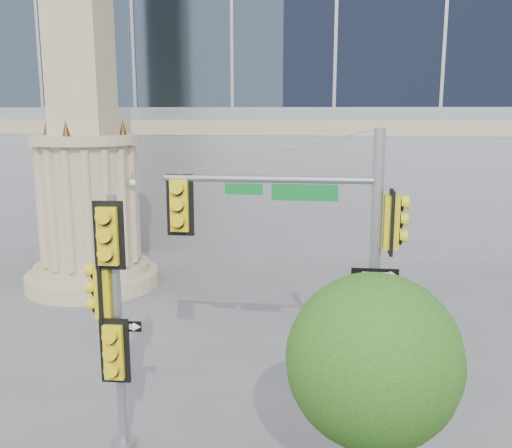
# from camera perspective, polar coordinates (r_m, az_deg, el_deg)

# --- Properties ---
(monument) EXTENTS (4.40, 4.40, 16.60)m
(monument) POSITION_cam_1_polar(r_m,az_deg,el_deg) (19.52, -16.83, 9.77)
(monument) COLOR tan
(monument) RESTS_ON ground
(main_signal_pole) EXTENTS (4.33, 0.52, 5.57)m
(main_signal_pole) POSITION_cam_1_polar(r_m,az_deg,el_deg) (10.55, 6.40, -2.04)
(main_signal_pole) COLOR slate
(main_signal_pole) RESTS_ON ground
(secondary_signal_pole) EXTENTS (0.79, 0.58, 4.52)m
(secondary_signal_pole) POSITION_cam_1_polar(r_m,az_deg,el_deg) (9.94, -14.21, -7.94)
(secondary_signal_pole) COLOR slate
(secondary_signal_pole) RESTS_ON ground
(street_tree) EXTENTS (2.42, 2.37, 3.77)m
(street_tree) POSITION_cam_1_polar(r_m,az_deg,el_deg) (8.05, 11.96, -13.83)
(street_tree) COLOR tan
(street_tree) RESTS_ON ground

